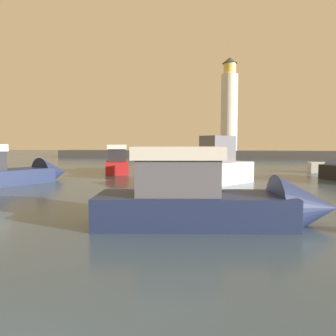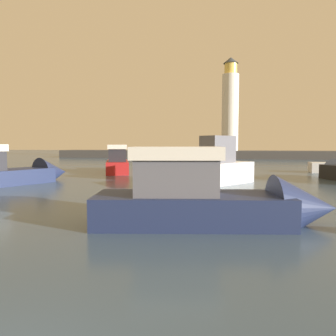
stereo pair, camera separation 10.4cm
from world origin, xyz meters
The scene contains 7 objects.
ground_plane centered at (0.00, 32.42, 0.00)m, with size 220.00×220.00×0.00m, color #384C60.
breakwater centered at (0.00, 64.84, 0.80)m, with size 67.95×6.60×1.60m, color #423F3D.
lighthouse centered at (2.82, 64.84, 10.58)m, with size 3.39×3.39×18.95m.
motorboat_0 centered at (-8.94, 30.28, 0.98)m, with size 5.01×8.91×3.29m.
motorboat_1 centered at (1.23, 20.60, 1.12)m, with size 7.20×8.48×3.79m.
motorboat_3 centered at (2.78, 9.67, 0.94)m, with size 9.19×4.05×3.50m.
motorboat_4 centered at (-12.57, 19.21, 0.83)m, with size 6.03×8.88×3.61m.
Camera 1 is at (2.93, -2.09, 2.98)m, focal length 33.86 mm.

